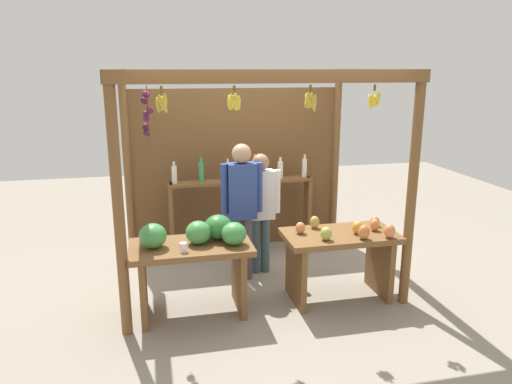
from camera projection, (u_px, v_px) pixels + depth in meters
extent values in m
plane|color=gray|center=(252.00, 274.00, 5.78)|extent=(12.00, 12.00, 0.00)
cylinder|color=brown|center=(118.00, 210.00, 4.21)|extent=(0.10, 0.10, 2.41)
cylinder|color=brown|center=(412.00, 193.00, 4.81)|extent=(0.10, 0.10, 2.41)
cylinder|color=brown|center=(127.00, 165.00, 6.15)|extent=(0.10, 0.10, 2.41)
cylinder|color=brown|center=(336.00, 157.00, 6.75)|extent=(0.10, 0.10, 2.41)
cube|color=brown|center=(276.00, 76.00, 4.22)|extent=(2.95, 0.12, 0.12)
cube|color=brown|center=(116.00, 75.00, 4.89)|extent=(0.12, 2.16, 0.12)
cube|color=brown|center=(373.00, 74.00, 5.49)|extent=(0.12, 2.16, 0.12)
cube|color=brown|center=(236.00, 169.00, 6.50)|extent=(2.85, 0.04, 2.17)
cylinder|color=brown|center=(161.00, 89.00, 4.21)|extent=(0.02, 0.02, 0.06)
ellipsoid|color=gold|center=(165.00, 101.00, 4.24)|extent=(0.04, 0.08, 0.15)
ellipsoid|color=gold|center=(163.00, 104.00, 4.27)|extent=(0.08, 0.07, 0.15)
ellipsoid|color=gold|center=(161.00, 104.00, 4.28)|extent=(0.07, 0.04, 0.15)
ellipsoid|color=gold|center=(159.00, 103.00, 4.25)|extent=(0.06, 0.08, 0.15)
ellipsoid|color=gold|center=(158.00, 105.00, 4.23)|extent=(0.05, 0.07, 0.15)
ellipsoid|color=gold|center=(161.00, 102.00, 4.21)|extent=(0.07, 0.04, 0.15)
ellipsoid|color=gold|center=(165.00, 105.00, 4.22)|extent=(0.06, 0.05, 0.15)
cylinder|color=brown|center=(234.00, 89.00, 4.29)|extent=(0.02, 0.02, 0.06)
ellipsoid|color=yellow|center=(239.00, 103.00, 4.33)|extent=(0.04, 0.07, 0.14)
ellipsoid|color=yellow|center=(237.00, 103.00, 4.35)|extent=(0.07, 0.06, 0.15)
ellipsoid|color=yellow|center=(234.00, 101.00, 4.34)|extent=(0.07, 0.04, 0.14)
ellipsoid|color=yellow|center=(232.00, 103.00, 4.33)|extent=(0.07, 0.07, 0.15)
ellipsoid|color=yellow|center=(229.00, 102.00, 4.31)|extent=(0.04, 0.08, 0.14)
ellipsoid|color=yellow|center=(232.00, 101.00, 4.29)|extent=(0.05, 0.05, 0.15)
ellipsoid|color=yellow|center=(235.00, 103.00, 4.29)|extent=(0.07, 0.04, 0.14)
ellipsoid|color=yellow|center=(237.00, 101.00, 4.30)|extent=(0.07, 0.07, 0.15)
cylinder|color=brown|center=(310.00, 88.00, 4.42)|extent=(0.02, 0.02, 0.06)
ellipsoid|color=gold|center=(315.00, 102.00, 4.46)|extent=(0.04, 0.07, 0.15)
ellipsoid|color=gold|center=(310.00, 100.00, 4.48)|extent=(0.06, 0.05, 0.15)
ellipsoid|color=gold|center=(307.00, 100.00, 4.47)|extent=(0.08, 0.06, 0.16)
ellipsoid|color=gold|center=(307.00, 101.00, 4.44)|extent=(0.04, 0.09, 0.15)
ellipsoid|color=gold|center=(310.00, 100.00, 4.42)|extent=(0.07, 0.05, 0.16)
ellipsoid|color=gold|center=(314.00, 104.00, 4.43)|extent=(0.07, 0.06, 0.16)
cylinder|color=brown|center=(375.00, 88.00, 4.55)|extent=(0.02, 0.02, 0.06)
ellipsoid|color=yellow|center=(378.00, 99.00, 4.58)|extent=(0.04, 0.08, 0.14)
ellipsoid|color=yellow|center=(374.00, 101.00, 4.61)|extent=(0.07, 0.05, 0.14)
ellipsoid|color=yellow|center=(372.00, 102.00, 4.60)|extent=(0.05, 0.05, 0.14)
ellipsoid|color=yellow|center=(370.00, 101.00, 4.57)|extent=(0.04, 0.06, 0.14)
ellipsoid|color=yellow|center=(374.00, 101.00, 4.54)|extent=(0.08, 0.06, 0.14)
ellipsoid|color=yellow|center=(378.00, 98.00, 4.54)|extent=(0.06, 0.05, 0.14)
cylinder|color=#4C422D|center=(148.00, 117.00, 4.32)|extent=(0.01, 0.01, 0.55)
sphere|color=#601E42|center=(146.00, 95.00, 4.30)|extent=(0.07, 0.07, 0.07)
sphere|color=#47142D|center=(144.00, 100.00, 4.28)|extent=(0.07, 0.07, 0.07)
sphere|color=#601E42|center=(150.00, 110.00, 4.29)|extent=(0.07, 0.07, 0.07)
sphere|color=#601E42|center=(146.00, 114.00, 4.32)|extent=(0.06, 0.06, 0.06)
sphere|color=#511938|center=(146.00, 118.00, 4.31)|extent=(0.06, 0.06, 0.06)
sphere|color=#47142D|center=(146.00, 127.00, 4.35)|extent=(0.06, 0.06, 0.06)
sphere|color=#511938|center=(147.00, 133.00, 4.36)|extent=(0.06, 0.06, 0.06)
cube|color=brown|center=(191.00, 247.00, 4.71)|extent=(1.20, 0.64, 0.06)
cube|color=brown|center=(143.00, 286.00, 4.71)|extent=(0.06, 0.58, 0.68)
cube|color=brown|center=(239.00, 277.00, 4.91)|extent=(0.06, 0.58, 0.68)
ellipsoid|color=#429347|center=(153.00, 236.00, 4.59)|extent=(0.33, 0.33, 0.24)
ellipsoid|color=#2D7533|center=(218.00, 227.00, 4.83)|extent=(0.40, 0.40, 0.25)
ellipsoid|color=#429347|center=(234.00, 234.00, 4.68)|extent=(0.35, 0.35, 0.23)
ellipsoid|color=#429347|center=(198.00, 233.00, 4.70)|extent=(0.31, 0.31, 0.23)
cylinder|color=white|center=(183.00, 247.00, 4.51)|extent=(0.07, 0.07, 0.09)
cube|color=brown|center=(340.00, 236.00, 5.04)|extent=(1.20, 0.64, 0.06)
cube|color=brown|center=(296.00, 272.00, 5.03)|extent=(0.06, 0.58, 0.68)
cube|color=brown|center=(380.00, 264.00, 5.24)|extent=(0.06, 0.58, 0.68)
ellipsoid|color=#CC7038|center=(364.00, 232.00, 4.84)|extent=(0.17, 0.17, 0.15)
ellipsoid|color=#E07F47|center=(375.00, 225.00, 5.09)|extent=(0.14, 0.14, 0.13)
ellipsoid|color=#B79E47|center=(315.00, 222.00, 5.17)|extent=(0.14, 0.14, 0.14)
ellipsoid|color=#A8B24C|center=(326.00, 234.00, 4.81)|extent=(0.14, 0.14, 0.14)
ellipsoid|color=#E07F47|center=(300.00, 228.00, 5.00)|extent=(0.12, 0.12, 0.12)
ellipsoid|color=#E07F47|center=(390.00, 231.00, 4.87)|extent=(0.14, 0.14, 0.15)
ellipsoid|color=gold|center=(357.00, 228.00, 4.99)|extent=(0.15, 0.15, 0.14)
ellipsoid|color=#E07F47|center=(375.00, 221.00, 5.24)|extent=(0.14, 0.14, 0.11)
cube|color=brown|center=(171.00, 221.00, 6.20)|extent=(0.05, 0.20, 1.00)
cube|color=brown|center=(308.00, 212.00, 6.58)|extent=(0.05, 0.20, 1.00)
cube|color=brown|center=(241.00, 181.00, 6.27)|extent=(1.85, 0.22, 0.04)
cylinder|color=silver|center=(174.00, 175.00, 6.06)|extent=(0.07, 0.07, 0.22)
cylinder|color=silver|center=(174.00, 164.00, 6.02)|extent=(0.03, 0.03, 0.06)
cylinder|color=#338C4C|center=(201.00, 172.00, 6.12)|extent=(0.07, 0.07, 0.26)
cylinder|color=#338C4C|center=(201.00, 160.00, 6.08)|extent=(0.03, 0.03, 0.06)
cylinder|color=#D8B266|center=(228.00, 172.00, 6.20)|extent=(0.06, 0.06, 0.23)
cylinder|color=#D8B266|center=(228.00, 161.00, 6.16)|extent=(0.03, 0.03, 0.06)
cylinder|color=gold|center=(254.00, 169.00, 6.27)|extent=(0.07, 0.07, 0.27)
cylinder|color=gold|center=(254.00, 157.00, 6.23)|extent=(0.03, 0.03, 0.06)
cylinder|color=silver|center=(280.00, 170.00, 6.35)|extent=(0.07, 0.07, 0.22)
cylinder|color=silver|center=(280.00, 159.00, 6.31)|extent=(0.03, 0.03, 0.06)
cylinder|color=silver|center=(304.00, 168.00, 6.42)|extent=(0.07, 0.07, 0.25)
cylinder|color=silver|center=(305.00, 156.00, 6.38)|extent=(0.03, 0.03, 0.06)
cylinder|color=#534C55|center=(237.00, 249.00, 5.57)|extent=(0.11, 0.11, 0.76)
cylinder|color=#534C55|center=(247.00, 248.00, 5.59)|extent=(0.11, 0.11, 0.76)
cube|color=#2D428C|center=(242.00, 191.00, 5.41)|extent=(0.32, 0.19, 0.64)
cylinder|color=#2D428C|center=(224.00, 189.00, 5.36)|extent=(0.08, 0.08, 0.57)
cylinder|color=#2D428C|center=(259.00, 187.00, 5.44)|extent=(0.08, 0.08, 0.57)
sphere|color=tan|center=(242.00, 153.00, 5.30)|extent=(0.22, 0.22, 0.22)
cylinder|color=#3F565B|center=(256.00, 245.00, 5.78)|extent=(0.11, 0.11, 0.69)
cylinder|color=#3F565B|center=(265.00, 245.00, 5.80)|extent=(0.11, 0.11, 0.69)
cube|color=white|center=(261.00, 195.00, 5.63)|extent=(0.32, 0.19, 0.58)
cylinder|color=white|center=(244.00, 193.00, 5.58)|extent=(0.08, 0.08, 0.52)
cylinder|color=white|center=(277.00, 191.00, 5.66)|extent=(0.08, 0.08, 0.52)
sphere|color=#997051|center=(261.00, 162.00, 5.53)|extent=(0.20, 0.20, 0.20)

